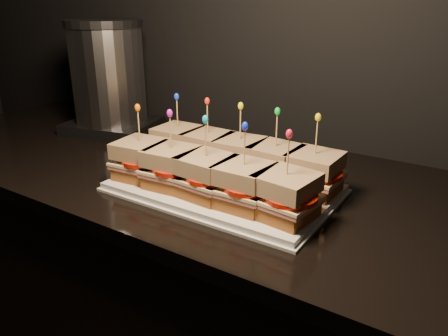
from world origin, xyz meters
The scene contains 77 objects.
granite_slab centered at (-0.33, 1.68, 0.85)m, with size 2.42×0.67×0.03m, color black.
platter centered at (-0.49, 1.60, 0.88)m, with size 0.46×0.28×0.02m, color white.
platter_rim centered at (-0.49, 1.60, 0.87)m, with size 0.47×0.30×0.01m, color white.
sandwich_0_bread_bot centered at (-0.66, 1.66, 0.90)m, with size 0.10×0.10×0.03m, color brown.
sandwich_0_ham centered at (-0.66, 1.66, 0.92)m, with size 0.11×0.10×0.01m, color #B8645B.
sandwich_0_cheese centered at (-0.66, 1.66, 0.92)m, with size 0.11×0.11×0.01m, color beige.
sandwich_0_tomato centered at (-0.65, 1.66, 0.93)m, with size 0.10×0.10×0.01m, color red.
sandwich_0_bread_top centered at (-0.66, 1.66, 0.95)m, with size 0.10×0.10×0.03m, color #582E10.
sandwich_0_pick centered at (-0.66, 1.66, 1.00)m, with size 0.00×0.00×0.09m, color tan.
sandwich_0_frill centered at (-0.66, 1.66, 1.04)m, with size 0.01×0.01×0.02m, color blue.
sandwich_1_bread_bot centered at (-0.57, 1.66, 0.90)m, with size 0.10×0.10×0.03m, color brown.
sandwich_1_ham centered at (-0.57, 1.66, 0.92)m, with size 0.11×0.10×0.01m, color #B8645B.
sandwich_1_cheese centered at (-0.57, 1.66, 0.92)m, with size 0.11×0.11×0.01m, color beige.
sandwich_1_tomato centered at (-0.56, 1.66, 0.93)m, with size 0.10×0.10×0.01m, color red.
sandwich_1_bread_top centered at (-0.57, 1.66, 0.95)m, with size 0.10×0.10×0.03m, color #582E10.
sandwich_1_pick centered at (-0.57, 1.66, 1.00)m, with size 0.00×0.00×0.09m, color tan.
sandwich_1_frill centered at (-0.57, 1.66, 1.04)m, with size 0.01×0.01×0.02m, color red.
sandwich_2_bread_bot centered at (-0.49, 1.66, 0.90)m, with size 0.10×0.10×0.03m, color brown.
sandwich_2_ham centered at (-0.49, 1.66, 0.92)m, with size 0.11×0.10×0.01m, color #B8645B.
sandwich_2_cheese centered at (-0.49, 1.66, 0.92)m, with size 0.11×0.11×0.01m, color beige.
sandwich_2_tomato centered at (-0.47, 1.66, 0.93)m, with size 0.10×0.10×0.01m, color red.
sandwich_2_bread_top centered at (-0.49, 1.66, 0.95)m, with size 0.10×0.10×0.03m, color #582E10.
sandwich_2_pick centered at (-0.49, 1.66, 1.00)m, with size 0.00×0.00×0.09m, color tan.
sandwich_2_frill centered at (-0.49, 1.66, 1.04)m, with size 0.01×0.01×0.02m, color yellow.
sandwich_3_bread_bot centered at (-0.40, 1.66, 0.90)m, with size 0.10×0.10×0.03m, color brown.
sandwich_3_ham centered at (-0.40, 1.66, 0.92)m, with size 0.11×0.10×0.01m, color #B8645B.
sandwich_3_cheese centered at (-0.40, 1.66, 0.92)m, with size 0.11×0.11×0.01m, color beige.
sandwich_3_tomato centered at (-0.39, 1.66, 0.93)m, with size 0.10×0.10×0.01m, color red.
sandwich_3_bread_top centered at (-0.40, 1.66, 0.95)m, with size 0.10×0.10×0.03m, color #582E10.
sandwich_3_pick centered at (-0.40, 1.66, 1.00)m, with size 0.00×0.00×0.09m, color tan.
sandwich_3_frill centered at (-0.40, 1.66, 1.04)m, with size 0.01×0.01×0.02m, color green.
sandwich_4_bread_bot centered at (-0.31, 1.66, 0.90)m, with size 0.10×0.10×0.03m, color brown.
sandwich_4_ham centered at (-0.31, 1.66, 0.92)m, with size 0.11×0.10×0.01m, color #B8645B.
sandwich_4_cheese centered at (-0.31, 1.66, 0.92)m, with size 0.11×0.11×0.01m, color beige.
sandwich_4_tomato centered at (-0.30, 1.66, 0.93)m, with size 0.10×0.10×0.01m, color red.
sandwich_4_bread_top centered at (-0.31, 1.66, 0.95)m, with size 0.10×0.10×0.03m, color #582E10.
sandwich_4_pick centered at (-0.31, 1.66, 1.00)m, with size 0.00×0.00×0.09m, color tan.
sandwich_4_frill centered at (-0.31, 1.66, 1.04)m, with size 0.01×0.01×0.02m, color yellow.
sandwich_5_bread_bot centered at (-0.66, 1.53, 0.90)m, with size 0.10×0.10×0.03m, color brown.
sandwich_5_ham centered at (-0.66, 1.53, 0.92)m, with size 0.11×0.10×0.01m, color #B8645B.
sandwich_5_cheese centered at (-0.66, 1.53, 0.92)m, with size 0.11×0.11×0.01m, color beige.
sandwich_5_tomato centered at (-0.65, 1.52, 0.93)m, with size 0.10×0.10×0.01m, color red.
sandwich_5_bread_top centered at (-0.66, 1.53, 0.95)m, with size 0.10×0.10×0.03m, color #582E10.
sandwich_5_pick centered at (-0.66, 1.53, 1.00)m, with size 0.00×0.00×0.09m, color tan.
sandwich_5_frill centered at (-0.66, 1.53, 1.04)m, with size 0.01×0.01×0.02m, color orange.
sandwich_6_bread_bot centered at (-0.57, 1.53, 0.90)m, with size 0.10×0.10×0.03m, color brown.
sandwich_6_ham centered at (-0.57, 1.53, 0.92)m, with size 0.11×0.10×0.01m, color #B8645B.
sandwich_6_cheese centered at (-0.57, 1.53, 0.92)m, with size 0.11×0.11×0.01m, color beige.
sandwich_6_tomato centered at (-0.56, 1.52, 0.93)m, with size 0.10×0.10×0.01m, color red.
sandwich_6_bread_top centered at (-0.57, 1.53, 0.95)m, with size 0.10×0.10×0.03m, color #582E10.
sandwich_6_pick centered at (-0.57, 1.53, 1.00)m, with size 0.00×0.00×0.09m, color tan.
sandwich_6_frill centered at (-0.57, 1.53, 1.04)m, with size 0.01×0.01×0.02m, color #C91DB0.
sandwich_7_bread_bot centered at (-0.49, 1.53, 0.90)m, with size 0.10×0.10×0.03m, color brown.
sandwich_7_ham centered at (-0.49, 1.53, 0.92)m, with size 0.11×0.10×0.01m, color #B8645B.
sandwich_7_cheese centered at (-0.49, 1.53, 0.92)m, with size 0.11×0.11×0.01m, color beige.
sandwich_7_tomato centered at (-0.47, 1.52, 0.93)m, with size 0.10×0.10×0.01m, color red.
sandwich_7_bread_top centered at (-0.49, 1.53, 0.95)m, with size 0.10×0.10×0.03m, color #582E10.
sandwich_7_pick centered at (-0.49, 1.53, 1.00)m, with size 0.00×0.00×0.09m, color tan.
sandwich_7_frill centered at (-0.49, 1.53, 1.04)m, with size 0.01×0.01×0.02m, color #1099C4.
sandwich_8_bread_bot centered at (-0.40, 1.53, 0.90)m, with size 0.10×0.10×0.03m, color brown.
sandwich_8_ham centered at (-0.40, 1.53, 0.92)m, with size 0.11×0.10×0.01m, color #B8645B.
sandwich_8_cheese centered at (-0.40, 1.53, 0.92)m, with size 0.11×0.11×0.01m, color beige.
sandwich_8_tomato centered at (-0.39, 1.52, 0.93)m, with size 0.10×0.10×0.01m, color red.
sandwich_8_bread_top centered at (-0.40, 1.53, 0.95)m, with size 0.10×0.10×0.03m, color #582E10.
sandwich_8_pick centered at (-0.40, 1.53, 1.00)m, with size 0.00×0.00×0.09m, color tan.
sandwich_8_frill centered at (-0.40, 1.53, 1.04)m, with size 0.01×0.01×0.02m, color #1427D3.
sandwich_9_bread_bot centered at (-0.31, 1.53, 0.90)m, with size 0.10×0.10×0.03m, color brown.
sandwich_9_ham centered at (-0.31, 1.53, 0.92)m, with size 0.11×0.10×0.01m, color #B8645B.
sandwich_9_cheese centered at (-0.31, 1.53, 0.92)m, with size 0.11×0.11×0.01m, color beige.
sandwich_9_tomato centered at (-0.30, 1.52, 0.93)m, with size 0.10×0.10×0.01m, color red.
sandwich_9_bread_top centered at (-0.31, 1.53, 0.95)m, with size 0.10×0.10×0.03m, color #582E10.
sandwich_9_pick centered at (-0.31, 1.53, 1.00)m, with size 0.00×0.00×0.09m, color tan.
sandwich_9_frill centered at (-0.31, 1.53, 1.04)m, with size 0.01×0.01×0.02m, color red.
appliance_base centered at (-1.04, 1.80, 0.88)m, with size 0.26×0.22×0.03m, color #262628.
appliance_body centered at (-1.04, 1.80, 1.04)m, with size 0.22×0.22×0.28m, color silver.
appliance_lid centered at (-1.04, 1.80, 1.19)m, with size 0.23×0.23×0.02m, color #262628.
appliance centered at (-1.04, 1.80, 1.04)m, with size 0.26×0.22×0.34m, color silver, non-canonical shape.
Camera 1 is at (-0.02, 0.87, 1.26)m, focal length 35.00 mm.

